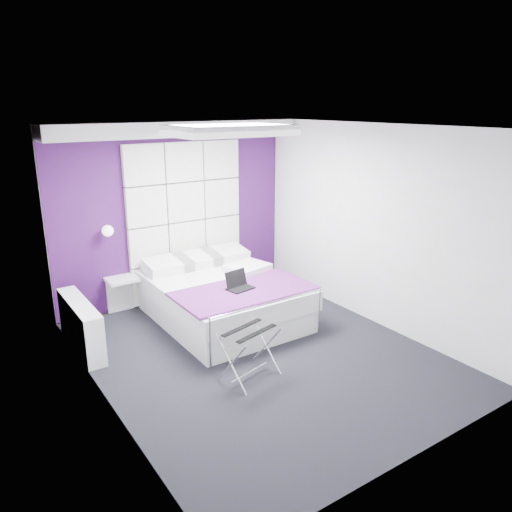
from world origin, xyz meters
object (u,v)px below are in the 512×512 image
(radiator, at_px, (81,325))
(luggage_rack, at_px, (249,354))
(wall_lamp, at_px, (107,230))
(bed, at_px, (223,298))
(nightstand, at_px, (122,279))
(laptop, at_px, (239,284))

(radiator, xyz_separation_m, luggage_rack, (1.30, -1.68, -0.02))
(radiator, bearing_deg, wall_lamp, 49.90)
(radiator, height_order, bed, bed)
(wall_lamp, xyz_separation_m, bed, (1.20, -0.97, -0.91))
(nightstand, relative_size, laptop, 1.30)
(radiator, height_order, laptop, laptop)
(radiator, distance_m, bed, 1.85)
(wall_lamp, xyz_separation_m, laptop, (1.17, -1.41, -0.57))
(radiator, bearing_deg, luggage_rack, -52.25)
(luggage_rack, xyz_separation_m, laptop, (0.51, 1.03, 0.37))
(nightstand, bearing_deg, luggage_rack, -77.69)
(bed, bearing_deg, nightstand, 138.92)
(wall_lamp, height_order, laptop, wall_lamp)
(wall_lamp, height_order, radiator, wall_lamp)
(wall_lamp, distance_m, nightstand, 0.72)
(nightstand, bearing_deg, radiator, -137.14)
(luggage_rack, bearing_deg, nightstand, 88.01)
(nightstand, height_order, luggage_rack, luggage_rack)
(nightstand, relative_size, luggage_rack, 0.73)
(wall_lamp, relative_size, radiator, 0.12)
(wall_lamp, distance_m, laptop, 1.92)
(bed, height_order, nightstand, bed)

